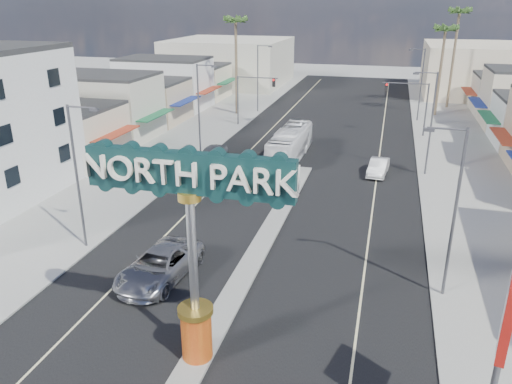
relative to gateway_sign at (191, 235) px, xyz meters
The scene contains 25 objects.
ground 28.64m from the gateway_sign, 90.00° to the left, with size 160.00×160.00×0.00m, color gray.
road 28.64m from the gateway_sign, 90.00° to the left, with size 20.00×120.00×0.01m, color black.
median_island 13.37m from the gateway_sign, 90.00° to the left, with size 1.30×30.00×0.16m, color gray.
sidewalk_left 31.87m from the gateway_sign, 116.55° to the left, with size 8.00×120.00×0.12m, color gray.
sidewalk_right 31.87m from the gateway_sign, 63.45° to the left, with size 8.00×120.00×0.12m, color gray.
storefront_row_left 47.62m from the gateway_sign, 120.33° to the left, with size 12.00×42.00×6.00m, color beige.
backdrop_far_left 76.29m from the gateway_sign, 106.77° to the left, with size 20.00×20.00×8.00m, color #B7B29E.
backdrop_far_right 76.29m from the gateway_sign, 73.23° to the left, with size 20.00×20.00×8.00m, color beige.
gateway_sign is the anchor object (origin of this frame).
traffic_signal_left 43.04m from the gateway_sign, 102.33° to the left, with size 5.09×0.45×6.00m.
traffic_signal_right 43.04m from the gateway_sign, 77.67° to the left, with size 5.09×0.45×6.00m.
streetlight_l_near 13.19m from the gateway_sign, 142.45° to the left, with size 2.03×0.22×9.00m.
streetlight_l_mid 29.91m from the gateway_sign, 110.42° to the left, with size 2.03×0.22×9.00m.
streetlight_l_far 51.10m from the gateway_sign, 101.78° to the left, with size 2.03×0.22×9.00m.
streetlight_r_near 13.19m from the gateway_sign, 37.55° to the left, with size 2.03×0.22×9.00m.
streetlight_r_mid 29.91m from the gateway_sign, 69.58° to the left, with size 2.03×0.22×9.00m.
streetlight_r_far 51.10m from the gateway_sign, 78.22° to the left, with size 2.03×0.22×9.00m.
palm_left_far 50.06m from the gateway_sign, 105.15° to the left, with size 2.60×2.60×13.10m.
palm_right_mid 55.76m from the gateway_sign, 76.47° to the left, with size 2.60×2.60×12.10m.
palm_right_far 62.20m from the gateway_sign, 75.97° to the left, with size 2.60×2.60×14.10m.
suv_left 8.82m from the gateway_sign, 127.70° to the left, with size 2.85×6.19×1.72m, color #9D9DA2.
car_parked_left 28.73m from the gateway_sign, 108.57° to the left, with size 1.85×4.61×1.57m, color slate.
car_parked_right 28.38m from the gateway_sign, 76.41° to the left, with size 1.49×4.27×1.41m, color silver.
city_bus 30.28m from the gateway_sign, 93.83° to the left, with size 2.48×10.62×2.96m, color white.
bank_pylon_sign 11.25m from the gateway_sign, 10.48° to the right, with size 0.81×2.18×7.00m.
Camera 1 is at (6.99, -14.29, 14.49)m, focal length 35.00 mm.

